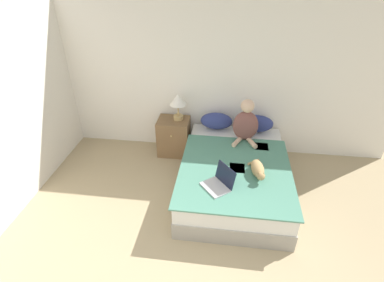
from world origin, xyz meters
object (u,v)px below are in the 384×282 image
Objects in this scene: nightstand at (174,136)px; pillow_far at (257,123)px; pillow_near at (216,121)px; cat_tabby at (258,169)px; bed at (234,175)px; table_lamp at (178,102)px; laptop_open at (219,183)px; person_sitting at (246,123)px.

pillow_far is at bearing 2.45° from nightstand.
nightstand is (-0.72, -0.06, -0.32)m from pillow_near.
nightstand is (-1.33, 1.11, -0.27)m from cat_tabby.
bed is 4.73× the size of table_lamp.
pillow_near is at bearing 145.36° from laptop_open.
cat_tabby is (-0.04, -1.17, -0.06)m from pillow_far.
pillow_near is 1.32m from cat_tabby.
pillow_far is 1.17m from cat_tabby.
table_lamp is at bearing -141.38° from cat_tabby.
bed is at bearing 120.76° from laptop_open.
laptop_open reaches higher than nightstand.
cat_tabby reaches higher than nightstand.
person_sitting is 1.25m from laptop_open.
table_lamp reaches higher than pillow_far.
bed is 1.04m from pillow_far.
laptop_open is (-0.34, -1.18, -0.23)m from person_sitting.
pillow_near is (-0.33, 0.90, 0.39)m from bed.
cat_tabby is (0.29, -0.27, 0.34)m from bed.
nightstand is (-1.05, 0.84, 0.07)m from bed.
pillow_far is at bearing 0.75° from table_lamp.
cat_tabby is 1.74m from table_lamp.
cat_tabby is at bearing -79.74° from person_sitting.
laptop_open is at bearing -66.85° from cat_tabby.
table_lamp is (-0.63, -0.02, 0.32)m from pillow_near.
person_sitting is (-0.20, -0.30, 0.15)m from pillow_far.
table_lamp is (-1.29, -0.02, 0.32)m from pillow_far.
pillow_far is 1.17× the size of table_lamp.
cat_tabby is (0.62, -1.17, -0.06)m from pillow_near.
laptop_open is (-0.54, -1.48, -0.08)m from pillow_far.
cat_tabby is at bearing 82.47° from laptop_open.
nightstand reaches higher than bed.
nightstand is at bearing 168.52° from person_sitting.
nightstand is 0.64m from table_lamp.
table_lamp is (-0.96, 0.89, 0.71)m from bed.
bed is at bearing -42.59° from table_lamp.
cat_tabby is at bearing -42.63° from table_lamp.
bed is 4.61× the size of laptop_open.
table_lamp is at bearing -179.25° from pillow_far.
bed is 0.68m from laptop_open.
bed is at bearing -141.51° from cat_tabby.
person_sitting is (0.46, -0.30, 0.15)m from pillow_near.
cat_tabby is at bearing -92.09° from pillow_far.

